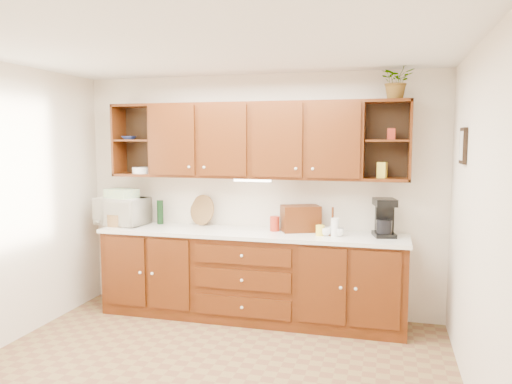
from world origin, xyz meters
The scene contains 25 objects.
floor centered at (0.00, 0.00, 0.00)m, with size 4.00×4.00×0.00m, color olive.
ceiling centered at (0.00, 0.00, 2.60)m, with size 4.00×4.00×0.00m, color white.
back_wall centered at (0.00, 1.75, 1.30)m, with size 4.00×4.00×0.00m, color beige.
right_wall centered at (2.00, 0.00, 1.30)m, with size 3.50×3.50×0.00m, color beige.
base_cabinets centered at (0.00, 1.45, 0.45)m, with size 3.20×0.60×0.90m, color #3B1A06.
countertop centered at (0.00, 1.44, 0.92)m, with size 3.24×0.64×0.04m, color silver.
upper_cabinets centered at (0.01, 1.59, 1.89)m, with size 3.20×0.33×0.80m.
undercabinet_light centered at (0.00, 1.53, 1.47)m, with size 0.40×0.05×0.03m, color white.
framed_picture centered at (1.98, 0.90, 1.85)m, with size 0.03×0.24×0.30m, color black.
wicker_basket centered at (-1.52, 1.41, 1.01)m, with size 0.26×0.26×0.13m, color olive.
microwave centered at (-1.52, 1.48, 1.09)m, with size 0.55×0.37×0.31m, color silver.
towel_stack centered at (-1.52, 1.48, 1.30)m, with size 0.33×0.24×0.10m, color #EBF272.
wine_bottle centered at (-1.12, 1.62, 1.08)m, with size 0.07×0.07×0.27m, color black.
woven_tray centered at (-0.63, 1.69, 0.95)m, with size 0.34×0.34×0.02m, color olive.
bread_box centered at (0.51, 1.58, 1.08)m, with size 0.39×0.24×0.27m, color #3B1A06.
mug_tree centered at (0.86, 1.45, 0.98)m, with size 0.27×0.26×0.29m.
canister_red centered at (0.25, 1.53, 1.02)m, with size 0.10×0.10×0.16m, color #A52917.
canister_white centered at (0.89, 1.40, 1.03)m, with size 0.08×0.08×0.18m, color white.
canister_yellow centered at (0.74, 1.40, 0.99)m, with size 0.09×0.09×0.10m, color yellow.
coffee_maker centered at (1.36, 1.54, 1.12)m, with size 0.25×0.30×0.38m.
bowl_stack centered at (-1.45, 1.56, 1.92)m, with size 0.16×0.16×0.04m, color navy.
plate_stack centered at (-1.30, 1.55, 1.56)m, with size 0.21×0.21×0.07m, color white.
pantry_box_yellow centered at (1.33, 1.58, 1.60)m, with size 0.09×0.07×0.16m, color yellow.
pantry_box_red centered at (1.40, 1.58, 1.95)m, with size 0.07×0.06×0.11m, color #A52917.
potted_plant centered at (1.45, 1.55, 2.47)m, with size 0.32×0.28×0.35m, color #999999.
Camera 1 is at (1.38, -3.54, 1.90)m, focal length 35.00 mm.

